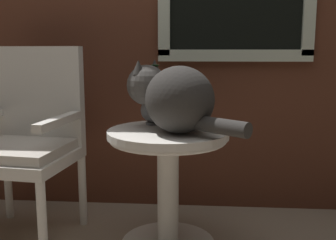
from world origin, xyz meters
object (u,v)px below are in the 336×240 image
cat (174,97)px  pewter_vase_with_ivy (153,107)px  wicker_side_table (168,169)px  wicker_chair (27,135)px

cat → pewter_vase_with_ivy: (-0.12, 0.19, -0.07)m
wicker_side_table → wicker_chair: wicker_chair is taller
wicker_chair → pewter_vase_with_ivy: (0.67, 0.03, 0.15)m
cat → wicker_chair: bearing=168.7°
wicker_chair → pewter_vase_with_ivy: wicker_chair is taller
wicker_side_table → wicker_chair: 0.78m
wicker_side_table → cat: (0.03, -0.04, 0.36)m
wicker_side_table → cat: bearing=-53.7°
wicker_side_table → cat: cat is taller
wicker_side_table → pewter_vase_with_ivy: bearing=121.4°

